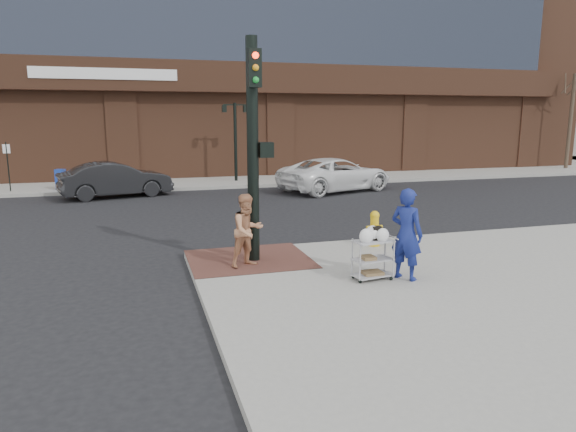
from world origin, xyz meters
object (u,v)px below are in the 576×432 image
object	(u,v)px
pedestrian_tan	(248,231)
utility_cart	(373,256)
minivan_white	(336,175)
traffic_signal_pole	(254,144)
woman_blue	(407,234)
sedan_dark	(116,180)
fire_hydrant	(374,228)
lamp_post	(235,133)

from	to	relation	value
pedestrian_tan	utility_cart	distance (m)	2.81
minivan_white	utility_cart	world-z (taller)	minivan_white
traffic_signal_pole	woman_blue	bearing A→B (deg)	-40.34
pedestrian_tan	minivan_white	bearing A→B (deg)	36.74
traffic_signal_pole	minivan_white	size ratio (longest dim) A/B	0.89
sedan_dark	fire_hydrant	world-z (taller)	sedan_dark
pedestrian_tan	sedan_dark	size ratio (longest dim) A/B	0.35
woman_blue	utility_cart	bearing A→B (deg)	44.40
sedan_dark	utility_cart	bearing A→B (deg)	-173.73
traffic_signal_pole	woman_blue	xyz separation A→B (m)	(2.64, -2.24, -1.74)
minivan_white	fire_hydrant	xyz separation A→B (m)	(-3.17, -10.60, -0.16)
minivan_white	woman_blue	bearing A→B (deg)	145.58
pedestrian_tan	utility_cart	size ratio (longest dim) A/B	1.48
traffic_signal_pole	woman_blue	size ratio (longest dim) A/B	2.65
traffic_signal_pole	utility_cart	size ratio (longest dim) A/B	4.53
lamp_post	sedan_dark	world-z (taller)	lamp_post
utility_cart	lamp_post	bearing A→B (deg)	88.34
utility_cart	traffic_signal_pole	bearing A→B (deg)	133.39
traffic_signal_pole	utility_cart	xyz separation A→B (m)	(1.98, -2.09, -2.18)
traffic_signal_pole	utility_cart	world-z (taller)	traffic_signal_pole
traffic_signal_pole	minivan_white	bearing A→B (deg)	59.86
lamp_post	pedestrian_tan	bearing A→B (deg)	-99.93
lamp_post	sedan_dark	bearing A→B (deg)	-151.83
minivan_white	utility_cart	size ratio (longest dim) A/B	5.08
woman_blue	fire_hydrant	size ratio (longest dim) A/B	2.06
woman_blue	sedan_dark	size ratio (longest dim) A/B	0.40
lamp_post	pedestrian_tan	xyz separation A→B (m)	(-2.74, -15.66, -1.65)
lamp_post	pedestrian_tan	distance (m)	15.98
lamp_post	traffic_signal_pole	size ratio (longest dim) A/B	0.80
pedestrian_tan	sedan_dark	xyz separation A→B (m)	(-3.15, 12.50, -0.20)
utility_cart	fire_hydrant	size ratio (longest dim) A/B	1.21
woman_blue	utility_cart	distance (m)	0.81
sedan_dark	fire_hydrant	distance (m)	13.38
utility_cart	fire_hydrant	world-z (taller)	utility_cart
fire_hydrant	traffic_signal_pole	bearing A→B (deg)	-171.61
pedestrian_tan	utility_cart	bearing A→B (deg)	-59.60
traffic_signal_pole	woman_blue	distance (m)	3.87
sedan_dark	utility_cart	xyz separation A→B (m)	(5.39, -14.16, -0.12)
utility_cart	pedestrian_tan	bearing A→B (deg)	143.46
traffic_signal_pole	lamp_post	bearing A→B (deg)	80.76
woman_blue	fire_hydrant	distance (m)	2.83
minivan_white	sedan_dark	bearing A→B (deg)	65.78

